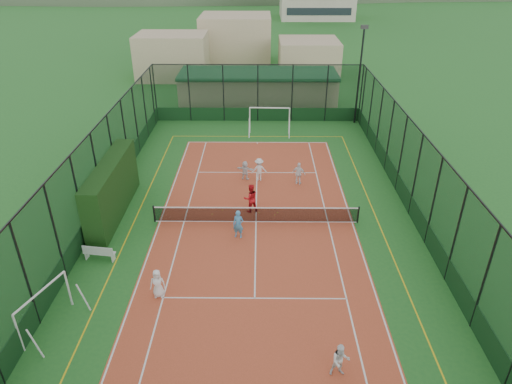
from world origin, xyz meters
TOP-DOWN VIEW (x-y plane):
  - ground at (0.00, 0.00)m, footprint 300.00×300.00m
  - court_slab at (0.00, 0.00)m, footprint 11.17×23.97m
  - tennis_net at (0.00, 0.00)m, footprint 11.67×0.12m
  - perimeter_fence at (0.00, 0.00)m, footprint 18.12×34.12m
  - floodlight_ne at (8.60, 16.60)m, footprint 0.60×0.26m
  - clubhouse at (0.00, 22.00)m, footprint 15.20×7.20m
  - hedge_left at (-8.30, 0.96)m, footprint 1.09×7.30m
  - white_bench at (-7.80, -3.59)m, footprint 1.65×0.66m
  - futsal_goal_near at (-8.51, -8.17)m, footprint 2.96×1.76m
  - futsal_goal_far at (0.99, 13.98)m, footprint 3.42×1.09m
  - child_near_left at (-4.32, -6.26)m, footprint 0.71×0.48m
  - child_near_mid at (-0.93, -1.52)m, footprint 0.65×0.50m
  - child_near_right at (3.15, -10.46)m, footprint 0.71×0.57m
  - child_far_left at (0.16, 5.25)m, footprint 1.08×0.71m
  - child_far_right at (2.76, 4.72)m, footprint 0.97×0.68m
  - child_far_back at (-0.78, 5.40)m, footprint 1.27×0.70m
  - coach at (-0.33, 1.20)m, footprint 1.03×0.91m
  - tennis_balls at (-0.84, 1.10)m, footprint 3.92×0.87m

SIDE VIEW (x-z plane):
  - ground at x=0.00m, z-range 0.00..0.00m
  - court_slab at x=0.00m, z-range 0.00..0.01m
  - tennis_balls at x=-0.84m, z-range 0.01..0.08m
  - white_bench at x=-7.80m, z-range 0.00..0.90m
  - tennis_net at x=0.00m, z-range 0.00..1.06m
  - child_far_back at x=-0.78m, z-range 0.01..1.32m
  - child_near_left at x=-4.32m, z-range 0.01..1.41m
  - child_near_right at x=3.15m, z-range 0.01..1.43m
  - child_far_right at x=2.76m, z-range 0.01..1.53m
  - child_far_left at x=0.16m, z-range 0.01..1.59m
  - child_near_mid at x=-0.93m, z-range 0.01..1.61m
  - coach at x=-0.33m, z-range 0.01..1.77m
  - futsal_goal_near at x=-8.51m, z-range 0.00..1.84m
  - futsal_goal_far at x=0.99m, z-range 0.00..2.19m
  - clubhouse at x=0.00m, z-range 0.00..3.15m
  - hedge_left at x=-8.30m, z-range 0.00..3.19m
  - perimeter_fence at x=0.00m, z-range 0.00..5.00m
  - floodlight_ne at x=8.60m, z-range 0.00..8.25m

